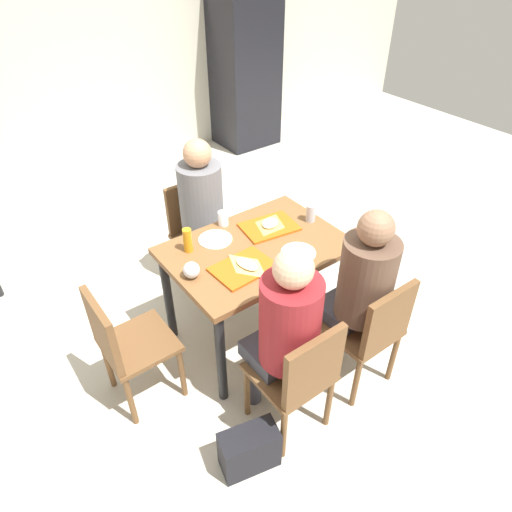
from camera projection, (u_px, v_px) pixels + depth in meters
ground_plane at (256, 332)px, 3.40m from camera, size 10.00×10.00×0.02m
back_wall at (66, 44)px, 4.59m from camera, size 10.00×0.10×2.80m
main_table at (256, 260)px, 2.99m from camera, size 1.13×0.78×0.77m
chair_near_left at (300, 375)px, 2.46m from camera, size 0.40×0.40×0.85m
chair_near_right at (372, 329)px, 2.73m from camera, size 0.40×0.40×0.85m
chair_far_side at (197, 228)px, 3.58m from camera, size 0.40×0.40×0.85m
chair_left_end at (124, 343)px, 2.64m from camera, size 0.40×0.40×0.85m
person_in_red at (285, 327)px, 2.40m from camera, size 0.32×0.42×1.26m
person_in_brown_jacket at (360, 285)px, 2.67m from camera, size 0.32×0.42×1.26m
person_far_side at (204, 208)px, 3.35m from camera, size 0.32×0.42×1.26m
tray_red_near at (243, 268)px, 2.74m from camera, size 0.37×0.28×0.02m
tray_red_far at (269, 227)px, 3.09m from camera, size 0.39×0.31×0.02m
paper_plate_center at (215, 239)px, 2.98m from camera, size 0.22×0.22×0.01m
paper_plate_near_edge at (298, 253)px, 2.86m from camera, size 0.22×0.22×0.01m
pizza_slice_a at (247, 265)px, 2.73m from camera, size 0.16×0.25×0.02m
pizza_slice_b at (270, 224)px, 3.09m from camera, size 0.25×0.24×0.02m
plastic_cup_a at (223, 218)px, 3.09m from camera, size 0.07×0.07×0.10m
plastic_cup_b at (294, 265)px, 2.69m from camera, size 0.07×0.07×0.10m
soda_can at (311, 213)px, 3.13m from camera, size 0.07×0.07×0.12m
condiment_bottle at (188, 240)px, 2.84m from camera, size 0.06×0.06×0.16m
foil_bundle at (191, 270)px, 2.65m from camera, size 0.10×0.10×0.10m
handbag at (249, 449)px, 2.50m from camera, size 0.35×0.23×0.28m
drink_fridge at (245, 67)px, 5.56m from camera, size 0.70×0.60×1.90m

